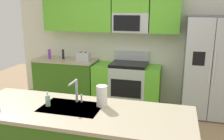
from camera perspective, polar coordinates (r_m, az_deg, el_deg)
kitchen_wall_unit at (r=5.17m, az=3.08°, el=8.66°), size 5.20×0.43×2.60m
back_counter at (r=5.50m, az=-10.53°, el=-2.06°), size 1.35×0.63×0.90m
range_oven at (r=5.09m, az=3.50°, el=-3.32°), size 1.36×0.61×1.10m
refrigerator at (r=4.83m, az=21.68°, el=0.62°), size 0.90×0.76×1.85m
toaster at (r=5.16m, az=-6.67°, el=3.14°), size 0.28×0.16×0.18m
pepper_mill at (r=5.39m, az=-11.30°, el=3.61°), size 0.05×0.05×0.21m
bottle_purple at (r=5.49m, az=-14.34°, el=3.63°), size 0.06×0.06×0.21m
sink_faucet at (r=2.90m, az=-8.37°, el=-4.43°), size 0.09×0.21×0.28m
soap_dispenser at (r=2.90m, az=-14.73°, el=-6.82°), size 0.06×0.06×0.17m
paper_towel_roll at (r=2.80m, az=-2.37°, el=-6.04°), size 0.12×0.12×0.24m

